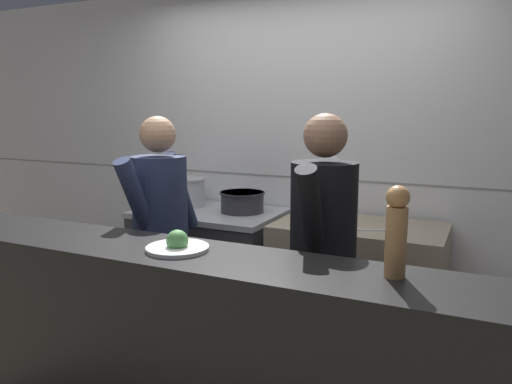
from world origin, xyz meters
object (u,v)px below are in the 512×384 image
(plated_dish_main, at_px, (177,245))
(chef_sous, at_px, (323,258))
(sauce_pot, at_px, (242,201))
(pepper_mill, at_px, (396,230))
(oven_range, at_px, (211,269))
(stock_pot, at_px, (185,191))
(chef_head_cook, at_px, (161,235))
(chefs_knife, at_px, (352,229))

(plated_dish_main, relative_size, chef_sous, 0.17)
(sauce_pot, bearing_deg, pepper_mill, -45.72)
(plated_dish_main, height_order, pepper_mill, pepper_mill)
(pepper_mill, bearing_deg, oven_range, 140.20)
(stock_pot, bearing_deg, chef_head_cook, -66.61)
(oven_range, xyz_separation_m, pepper_mill, (1.58, -1.32, 0.77))
(oven_range, relative_size, chef_sous, 0.64)
(oven_range, relative_size, sauce_pot, 3.18)
(oven_range, height_order, pepper_mill, pepper_mill)
(sauce_pot, xyz_separation_m, plated_dish_main, (0.40, -1.42, 0.08))
(pepper_mill, height_order, chef_sous, chef_sous)
(oven_range, bearing_deg, chef_sous, -34.90)
(chefs_knife, distance_m, chef_sous, 0.64)
(stock_pot, distance_m, sauce_pot, 0.50)
(stock_pot, xyz_separation_m, chefs_knife, (1.37, -0.22, -0.10))
(oven_range, bearing_deg, pepper_mill, -39.80)
(stock_pot, bearing_deg, sauce_pot, -1.33)
(oven_range, xyz_separation_m, chef_head_cook, (0.09, -0.73, 0.44))
(pepper_mill, bearing_deg, chefs_knife, 111.64)
(pepper_mill, xyz_separation_m, chef_head_cook, (-1.49, 0.59, -0.33))
(stock_pot, bearing_deg, pepper_mill, -36.95)
(chef_head_cook, bearing_deg, pepper_mill, -18.05)
(chefs_knife, bearing_deg, chef_sous, -88.65)
(pepper_mill, bearing_deg, chef_sous, 130.31)
(sauce_pot, xyz_separation_m, chef_sous, (0.89, -0.84, -0.08))
(stock_pot, height_order, chefs_knife, stock_pot)
(sauce_pot, height_order, chefs_knife, sauce_pot)
(sauce_pot, bearing_deg, chef_sous, -43.49)
(chef_head_cook, bearing_deg, chefs_knife, 32.53)
(chef_head_cook, relative_size, chef_sous, 0.99)
(pepper_mill, relative_size, chef_head_cook, 0.21)
(oven_range, height_order, chef_head_cook, chef_head_cook)
(stock_pot, distance_m, chef_head_cook, 0.87)
(chef_head_cook, bearing_deg, chef_sous, 0.06)
(oven_range, xyz_separation_m, chef_sous, (1.14, -0.79, 0.46))
(sauce_pot, distance_m, pepper_mill, 1.92)
(stock_pot, distance_m, chefs_knife, 1.40)
(pepper_mill, xyz_separation_m, chef_sous, (-0.45, 0.52, -0.31))
(oven_range, bearing_deg, sauce_pot, 11.30)
(sauce_pot, height_order, pepper_mill, pepper_mill)
(sauce_pot, bearing_deg, chefs_knife, -13.38)
(plated_dish_main, bearing_deg, stock_pot, 122.28)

